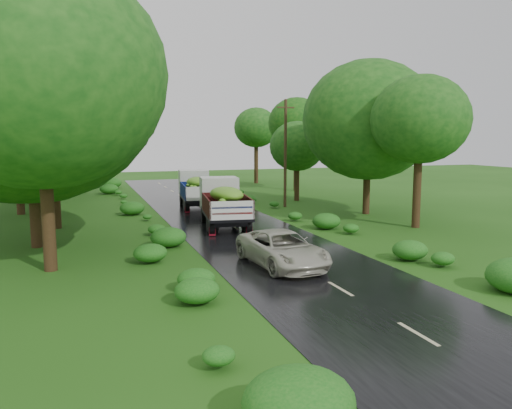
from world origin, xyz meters
name	(u,v)px	position (x,y,z in m)	size (l,w,h in m)	color
ground	(340,289)	(0.00, 0.00, 0.00)	(120.00, 120.00, 0.00)	#1D4C10
road	(282,255)	(0.00, 5.00, 0.01)	(6.50, 80.00, 0.02)	black
road_lines	(274,250)	(0.00, 6.00, 0.02)	(0.12, 69.60, 0.00)	#BFB78C
truck_near	(223,200)	(-0.48, 12.52, 1.48)	(3.03, 6.45, 2.61)	black
truck_far	(196,187)	(-0.23, 20.51, 1.44)	(2.77, 6.24, 2.54)	black
car	(282,249)	(-0.69, 3.36, 0.69)	(2.21, 4.79, 1.33)	beige
utility_pole	(285,152)	(5.81, 18.72, 3.90)	(1.33, 0.23, 7.58)	#382616
trees_left	(40,105)	(-10.12, 20.14, 6.94)	(7.02, 34.71, 9.94)	black
trees_right	(325,127)	(9.68, 20.22, 5.72)	(6.10, 31.58, 7.87)	black
shrubs	(224,216)	(0.00, 14.00, 0.35)	(11.90, 44.00, 0.70)	#165C15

